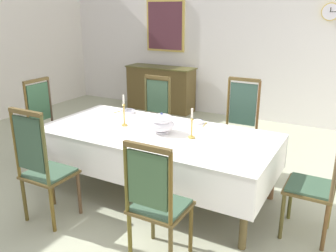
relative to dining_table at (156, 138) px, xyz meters
The scene contains 21 objects.
ground 0.70m from the dining_table, 90.00° to the right, with size 8.13×6.98×0.04m, color #ACB194.
back_wall 3.56m from the dining_table, 90.00° to the left, with size 8.13×0.08×3.18m, color silver.
dining_table is the anchor object (origin of this frame).
tablecloth 0.02m from the dining_table, 90.00° to the right, with size 2.56×1.22×0.39m.
chair_south_a 1.21m from the dining_table, 123.01° to the right, with size 0.44×0.42×1.17m.
chair_north_a 1.21m from the dining_table, 123.09° to the left, with size 0.44×0.42×1.12m.
chair_south_b 1.18m from the dining_table, 59.07° to the right, with size 0.44×0.42×1.08m.
chair_north_b 1.18m from the dining_table, 59.26° to the left, with size 0.44×0.42×1.20m.
chair_head_west 1.68m from the dining_table, behind, with size 0.42×0.44×1.16m.
chair_head_east 1.68m from the dining_table, ahead, with size 0.42×0.44×1.09m.
soup_tureen 0.19m from the dining_table, ahead, with size 0.28×0.28×0.23m.
candlestick_west 0.48m from the dining_table, behind, with size 0.07×0.07×0.36m.
candlestick_east 0.47m from the dining_table, ahead, with size 0.07×0.07×0.32m.
bowl_near_left 0.85m from the dining_table, 146.91° to the left, with size 0.18×0.18×0.04m.
bowl_near_right 0.56m from the dining_table, 61.63° to the left, with size 0.15×0.15×0.03m.
bowl_far_left 0.49m from the dining_table, 115.30° to the left, with size 0.20×0.20×0.04m.
spoon_primary 0.96m from the dining_table, 149.34° to the left, with size 0.06×0.18×0.01m.
spoon_secondary 0.63m from the dining_table, 54.75° to the left, with size 0.05×0.18×0.01m.
sideboard 3.60m from the dining_table, 119.48° to the left, with size 1.44×0.48×0.90m.
mounted_clock 3.83m from the dining_table, 69.50° to the left, with size 0.28×0.06×0.28m.
framed_painting 3.96m from the dining_table, 118.03° to the left, with size 0.86×0.05×1.01m.
Camera 1 is at (1.89, -3.05, 2.00)m, focal length 38.07 mm.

